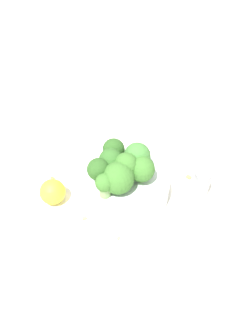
# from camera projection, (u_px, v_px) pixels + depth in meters

# --- Properties ---
(ground_plane) EXTENTS (3.00, 3.00, 0.00)m
(ground_plane) POSITION_uv_depth(u_px,v_px,m) (126.00, 194.00, 0.63)
(ground_plane) COLOR silver
(bowl) EXTENTS (0.16, 0.16, 0.04)m
(bowl) POSITION_uv_depth(u_px,v_px,m) (126.00, 187.00, 0.61)
(bowl) COLOR silver
(bowl) RESTS_ON ground_plane
(broccoli_floret_0) EXTENTS (0.04, 0.04, 0.06)m
(broccoli_floret_0) POSITION_uv_depth(u_px,v_px,m) (127.00, 165.00, 0.57)
(broccoli_floret_0) COLOR #7A9E5B
(broccoli_floret_0) RESTS_ON bowl
(broccoli_floret_1) EXTENTS (0.04, 0.04, 0.06)m
(broccoli_floret_1) POSITION_uv_depth(u_px,v_px,m) (111.00, 161.00, 0.58)
(broccoli_floret_1) COLOR #84AD66
(broccoli_floret_1) RESTS_ON bowl
(broccoli_floret_2) EXTENTS (0.05, 0.05, 0.06)m
(broccoli_floret_2) POSITION_uv_depth(u_px,v_px,m) (137.00, 156.00, 0.59)
(broccoli_floret_2) COLOR #7A9E5B
(broccoli_floret_2) RESTS_ON bowl
(broccoli_floret_3) EXTENTS (0.03, 0.03, 0.05)m
(broccoli_floret_3) POSITION_uv_depth(u_px,v_px,m) (105.00, 184.00, 0.55)
(broccoli_floret_3) COLOR #7A9E5B
(broccoli_floret_3) RESTS_ON bowl
(broccoli_floret_4) EXTENTS (0.05, 0.05, 0.05)m
(broccoli_floret_4) POSITION_uv_depth(u_px,v_px,m) (142.00, 169.00, 0.58)
(broccoli_floret_4) COLOR #84AD66
(broccoli_floret_4) RESTS_ON bowl
(broccoli_floret_5) EXTENTS (0.04, 0.04, 0.05)m
(broccoli_floret_5) POSITION_uv_depth(u_px,v_px,m) (112.00, 151.00, 0.61)
(broccoli_floret_5) COLOR #7A9E5B
(broccoli_floret_5) RESTS_ON bowl
(broccoli_floret_6) EXTENTS (0.04, 0.04, 0.06)m
(broccoli_floret_6) POSITION_uv_depth(u_px,v_px,m) (98.00, 170.00, 0.57)
(broccoli_floret_6) COLOR #84AD66
(broccoli_floret_6) RESTS_ON bowl
(broccoli_floret_7) EXTENTS (0.06, 0.06, 0.06)m
(broccoli_floret_7) POSITION_uv_depth(u_px,v_px,m) (118.00, 178.00, 0.56)
(broccoli_floret_7) COLOR #8EB770
(broccoli_floret_7) RESTS_ON bowl
(pepper_shaker) EXTENTS (0.03, 0.03, 0.06)m
(pepper_shaker) POSITION_uv_depth(u_px,v_px,m) (201.00, 184.00, 0.60)
(pepper_shaker) COLOR #B2B7BC
(pepper_shaker) RESTS_ON ground_plane
(lemon_wedge) EXTENTS (0.05, 0.05, 0.05)m
(lemon_wedge) POSITION_uv_depth(u_px,v_px,m) (53.00, 192.00, 0.60)
(lemon_wedge) COLOR yellow
(lemon_wedge) RESTS_ON ground_plane
(almond_crumb_0) EXTENTS (0.01, 0.01, 0.01)m
(almond_crumb_0) POSITION_uv_depth(u_px,v_px,m) (119.00, 237.00, 0.55)
(almond_crumb_0) COLOR tan
(almond_crumb_0) RESTS_ON ground_plane
(almond_crumb_1) EXTENTS (0.01, 0.01, 0.01)m
(almond_crumb_1) POSITION_uv_depth(u_px,v_px,m) (52.00, 178.00, 0.65)
(almond_crumb_1) COLOR olive
(almond_crumb_1) RESTS_ON ground_plane
(almond_crumb_2) EXTENTS (0.01, 0.01, 0.01)m
(almond_crumb_2) POSITION_uv_depth(u_px,v_px,m) (85.00, 178.00, 0.65)
(almond_crumb_2) COLOR olive
(almond_crumb_2) RESTS_ON ground_plane
(almond_crumb_3) EXTENTS (0.01, 0.01, 0.01)m
(almond_crumb_3) POSITION_uv_depth(u_px,v_px,m) (189.00, 176.00, 0.65)
(almond_crumb_3) COLOR #AD7F4C
(almond_crumb_3) RESTS_ON ground_plane
(almond_crumb_4) EXTENTS (0.01, 0.01, 0.01)m
(almond_crumb_4) POSITION_uv_depth(u_px,v_px,m) (85.00, 217.00, 0.58)
(almond_crumb_4) COLOR tan
(almond_crumb_4) RESTS_ON ground_plane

